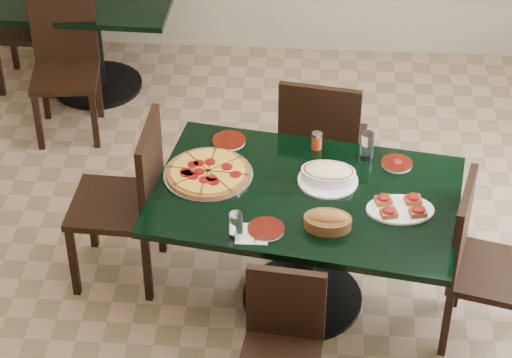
# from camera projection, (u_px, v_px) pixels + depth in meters

# --- Properties ---
(floor) EXTENTS (5.50, 5.50, 0.00)m
(floor) POSITION_uv_depth(u_px,v_px,m) (263.00, 290.00, 5.60)
(floor) COLOR #937155
(floor) RESTS_ON ground
(main_table) EXTENTS (1.69, 1.23, 0.75)m
(main_table) POSITION_uv_depth(u_px,v_px,m) (305.00, 221.00, 5.20)
(main_table) COLOR black
(main_table) RESTS_ON floor
(back_table) EXTENTS (1.22, 0.91, 0.75)m
(back_table) POSITION_uv_depth(u_px,v_px,m) (91.00, 23.00, 7.02)
(back_table) COLOR black
(back_table) RESTS_ON floor
(chair_far) EXTENTS (0.53, 0.53, 0.99)m
(chair_far) POSITION_uv_depth(u_px,v_px,m) (321.00, 140.00, 5.81)
(chair_far) COLOR black
(chair_far) RESTS_ON floor
(chair_near) EXTENTS (0.41, 0.41, 0.80)m
(chair_near) POSITION_uv_depth(u_px,v_px,m) (282.00, 341.00, 4.69)
(chair_near) COLOR black
(chair_near) RESTS_ON floor
(chair_right) EXTENTS (0.54, 0.54, 0.95)m
(chair_right) POSITION_uv_depth(u_px,v_px,m) (480.00, 258.00, 5.02)
(chair_right) COLOR black
(chair_right) RESTS_ON floor
(chair_left) EXTENTS (0.49, 0.49, 1.01)m
(chair_left) POSITION_uv_depth(u_px,v_px,m) (131.00, 194.00, 5.38)
(chair_left) COLOR black
(chair_left) RESTS_ON floor
(back_chair_near) EXTENTS (0.48, 0.48, 0.92)m
(back_chair_near) POSITION_uv_depth(u_px,v_px,m) (65.00, 60.00, 6.63)
(back_chair_near) COLOR black
(back_chair_near) RESTS_ON floor
(back_chair_left) EXTENTS (0.44, 0.44, 0.93)m
(back_chair_left) POSITION_uv_depth(u_px,v_px,m) (37.00, 20.00, 7.07)
(back_chair_left) COLOR black
(back_chair_left) RESTS_ON floor
(pepperoni_pizza) EXTENTS (0.47, 0.47, 0.04)m
(pepperoni_pizza) POSITION_uv_depth(u_px,v_px,m) (208.00, 173.00, 5.21)
(pepperoni_pizza) COLOR silver
(pepperoni_pizza) RESTS_ON main_table
(lasagna_casserole) EXTENTS (0.31, 0.31, 0.09)m
(lasagna_casserole) POSITION_uv_depth(u_px,v_px,m) (328.00, 174.00, 5.15)
(lasagna_casserole) COLOR white
(lasagna_casserole) RESTS_ON main_table
(bread_basket) EXTENTS (0.24, 0.17, 0.10)m
(bread_basket) POSITION_uv_depth(u_px,v_px,m) (328.00, 221.00, 4.86)
(bread_basket) COLOR brown
(bread_basket) RESTS_ON main_table
(bruschetta_platter) EXTENTS (0.36, 0.26, 0.05)m
(bruschetta_platter) POSITION_uv_depth(u_px,v_px,m) (400.00, 207.00, 4.97)
(bruschetta_platter) COLOR white
(bruschetta_platter) RESTS_ON main_table
(side_plate_near) EXTENTS (0.18, 0.18, 0.02)m
(side_plate_near) POSITION_uv_depth(u_px,v_px,m) (266.00, 229.00, 4.86)
(side_plate_near) COLOR white
(side_plate_near) RESTS_ON main_table
(side_plate_far_r) EXTENTS (0.17, 0.17, 0.03)m
(side_plate_far_r) POSITION_uv_depth(u_px,v_px,m) (397.00, 163.00, 5.29)
(side_plate_far_r) COLOR white
(side_plate_far_r) RESTS_ON main_table
(side_plate_far_l) EXTENTS (0.18, 0.18, 0.02)m
(side_plate_far_l) POSITION_uv_depth(u_px,v_px,m) (229.00, 141.00, 5.46)
(side_plate_far_l) COLOR white
(side_plate_far_l) RESTS_ON main_table
(napkin_setting) EXTENTS (0.16, 0.16, 0.01)m
(napkin_setting) POSITION_uv_depth(u_px,v_px,m) (252.00, 234.00, 4.83)
(napkin_setting) COLOR white
(napkin_setting) RESTS_ON main_table
(water_glass_a) EXTENTS (0.07, 0.07, 0.15)m
(water_glass_a) POSITION_uv_depth(u_px,v_px,m) (367.00, 146.00, 5.30)
(water_glass_a) COLOR white
(water_glass_a) RESTS_ON main_table
(water_glass_b) EXTENTS (0.07, 0.07, 0.14)m
(water_glass_b) POSITION_uv_depth(u_px,v_px,m) (236.00, 226.00, 4.77)
(water_glass_b) COLOR white
(water_glass_b) RESTS_ON main_table
(pepper_shaker) EXTENTS (0.06, 0.06, 0.10)m
(pepper_shaker) POSITION_uv_depth(u_px,v_px,m) (317.00, 141.00, 5.38)
(pepper_shaker) COLOR red
(pepper_shaker) RESTS_ON main_table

